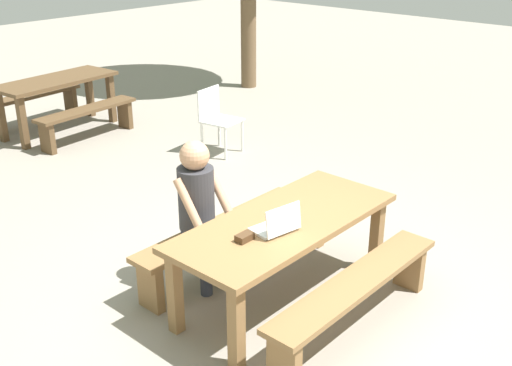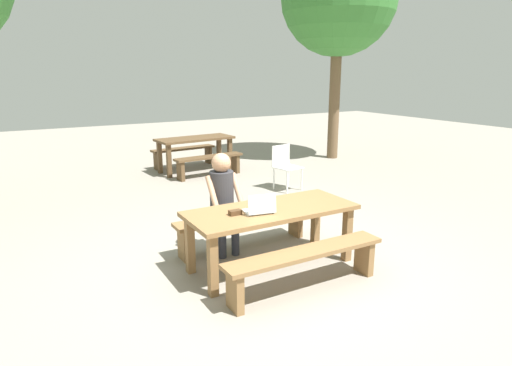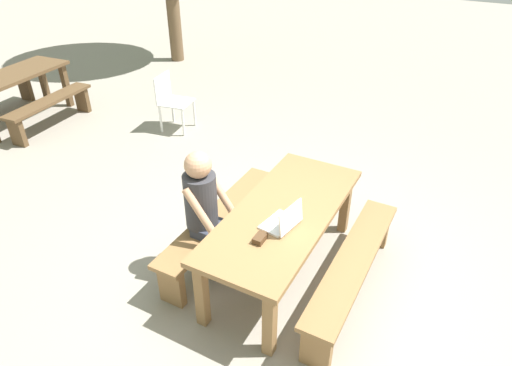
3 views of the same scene
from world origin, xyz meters
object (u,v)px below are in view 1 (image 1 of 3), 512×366
(laptop, at_px, (277,225))
(picnic_table_mid, at_px, (56,88))
(picnic_table_front, at_px, (285,230))
(person_seated, at_px, (199,203))
(small_pouch, at_px, (245,237))
(plastic_chair, at_px, (217,118))

(laptop, height_order, picnic_table_mid, laptop)
(picnic_table_front, bearing_deg, person_seated, 115.14)
(small_pouch, distance_m, plastic_chair, 3.83)
(picnic_table_front, xyz_separation_m, picnic_table_mid, (1.16, 5.17, 0.03))
(picnic_table_mid, bearing_deg, small_pouch, -112.39)
(picnic_table_front, height_order, picnic_table_mid, picnic_table_mid)
(laptop, xyz_separation_m, picnic_table_mid, (1.37, 5.26, -0.13))
(laptop, xyz_separation_m, plastic_chair, (2.28, 2.94, -0.31))
(laptop, relative_size, plastic_chair, 0.42)
(person_seated, relative_size, picnic_table_mid, 0.72)
(small_pouch, relative_size, plastic_chair, 0.16)
(laptop, distance_m, small_pouch, 0.28)
(picnic_table_front, distance_m, person_seated, 0.73)
(plastic_chair, relative_size, picnic_table_mid, 0.48)
(picnic_table_front, bearing_deg, laptop, -155.79)
(small_pouch, height_order, picnic_table_mid, picnic_table_mid)
(plastic_chair, bearing_deg, picnic_table_mid, 102.69)
(laptop, distance_m, plastic_chair, 3.73)
(laptop, bearing_deg, small_pouch, -8.55)
(laptop, height_order, small_pouch, laptop)
(picnic_table_front, distance_m, laptop, 0.28)
(picnic_table_front, distance_m, small_pouch, 0.49)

